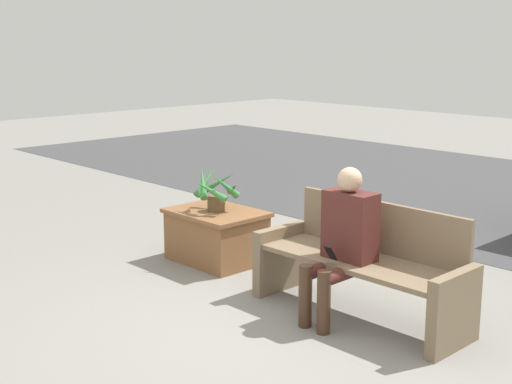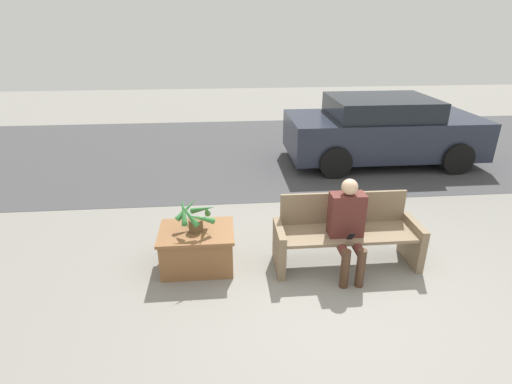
% 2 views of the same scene
% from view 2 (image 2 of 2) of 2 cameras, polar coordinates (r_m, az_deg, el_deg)
% --- Properties ---
extents(ground_plane, '(30.00, 30.00, 0.00)m').
position_cam_2_polar(ground_plane, '(4.81, 11.35, -14.30)').
color(ground_plane, gray).
extents(road_surface, '(20.00, 6.00, 0.01)m').
position_cam_2_polar(road_surface, '(9.72, 2.50, 6.06)').
color(road_surface, '#424244').
rests_on(road_surface, ground_plane).
extents(bench, '(1.81, 0.59, 0.90)m').
position_cam_2_polar(bench, '(5.19, 12.76, -5.79)').
color(bench, '#7A664C').
rests_on(bench, ground_plane).
extents(person_seated, '(0.41, 0.57, 1.21)m').
position_cam_2_polar(person_seated, '(4.90, 12.99, -4.38)').
color(person_seated, '#51231E').
rests_on(person_seated, ground_plane).
extents(planter_box, '(0.92, 0.70, 0.52)m').
position_cam_2_polar(planter_box, '(5.11, -8.38, -7.79)').
color(planter_box, brown).
rests_on(planter_box, ground_plane).
extents(potted_plant, '(0.53, 0.53, 0.44)m').
position_cam_2_polar(potted_plant, '(4.90, -8.69, -3.34)').
color(potted_plant, brown).
rests_on(potted_plant, planter_box).
extents(parked_car, '(4.06, 1.98, 1.41)m').
position_cam_2_polar(parked_car, '(9.13, 17.52, 8.44)').
color(parked_car, '#232838').
rests_on(parked_car, ground_plane).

